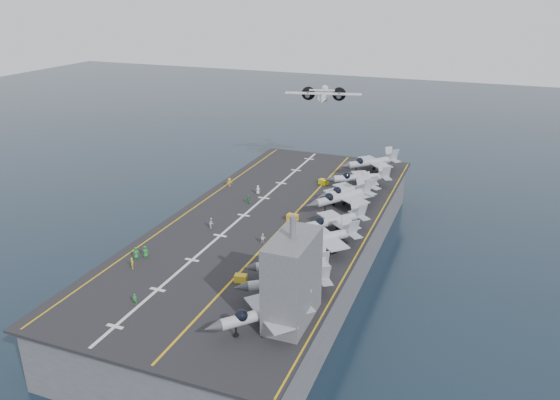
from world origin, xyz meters
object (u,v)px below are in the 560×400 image
(island_superstructure, at_px, (292,270))
(fighter_jet_0, at_px, (264,312))
(tow_cart_a, at_px, (241,278))
(transport_plane, at_px, (323,98))

(island_superstructure, xyz_separation_m, fighter_jet_0, (-2.56, -3.31, -5.01))
(island_superstructure, height_order, fighter_jet_0, island_superstructure)
(island_superstructure, bearing_deg, tow_cart_a, 148.08)
(tow_cart_a, bearing_deg, transport_plane, 99.04)
(island_superstructure, distance_m, fighter_jet_0, 6.53)
(fighter_jet_0, xyz_separation_m, tow_cart_a, (-8.10, 9.95, -1.93))
(fighter_jet_0, height_order, tow_cart_a, fighter_jet_0)
(fighter_jet_0, relative_size, transport_plane, 0.69)
(tow_cart_a, distance_m, transport_plane, 86.40)
(island_superstructure, xyz_separation_m, transport_plane, (-24.11, 91.24, 4.27))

